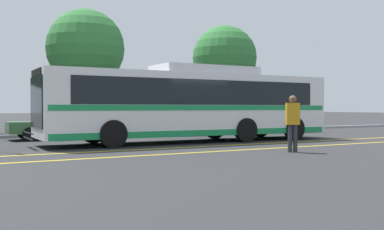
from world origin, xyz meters
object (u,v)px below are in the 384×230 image
at_px(parked_car_1, 58,124).
at_px(pedestrian_0, 293,120).
at_px(tree_1, 225,58).
at_px(parked_car_3, 279,119).
at_px(tree_2, 86,48).
at_px(parked_car_2, 183,121).
at_px(transit_bus, 192,103).

distance_m(parked_car_1, pedestrian_0, 11.11).
bearing_deg(tree_1, pedestrian_0, -116.45).
distance_m(parked_car_3, tree_2, 11.91).
bearing_deg(parked_car_2, tree_2, -135.06).
bearing_deg(parked_car_1, tree_2, -29.05).
xyz_separation_m(parked_car_1, tree_2, (2.53, 4.39, 4.14)).
bearing_deg(parked_car_3, pedestrian_0, 145.91).
bearing_deg(parked_car_2, parked_car_3, 91.07).
bearing_deg(pedestrian_0, transit_bus, -55.17).
xyz_separation_m(parked_car_1, parked_car_2, (6.47, 0.03, 0.04)).
height_order(transit_bus, parked_car_3, transit_bus).
height_order(tree_1, tree_2, tree_1).
bearing_deg(tree_2, parked_car_2, -47.95).
bearing_deg(transit_bus, tree_1, -38.46).
height_order(pedestrian_0, tree_1, tree_1).
height_order(parked_car_1, parked_car_2, parked_car_2).
xyz_separation_m(parked_car_1, tree_1, (13.13, 6.16, 4.33)).
height_order(parked_car_1, pedestrian_0, pedestrian_0).
bearing_deg(pedestrian_0, parked_car_2, -69.44).
distance_m(parked_car_1, tree_2, 6.54).
height_order(transit_bus, pedestrian_0, transit_bus).
height_order(pedestrian_0, tree_2, tree_2).
height_order(parked_car_3, tree_2, tree_2).
relative_size(transit_bus, parked_car_2, 2.74).
bearing_deg(tree_2, parked_car_3, -24.03).
bearing_deg(parked_car_2, tree_1, 135.51).
bearing_deg(parked_car_1, pedestrian_0, -151.28).
bearing_deg(tree_1, tree_2, -170.52).
distance_m(parked_car_3, pedestrian_0, 12.28).
bearing_deg(parked_car_3, parked_car_1, 93.30).
xyz_separation_m(pedestrian_0, tree_1, (7.95, 15.98, 3.96)).
distance_m(transit_bus, parked_car_2, 4.92).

